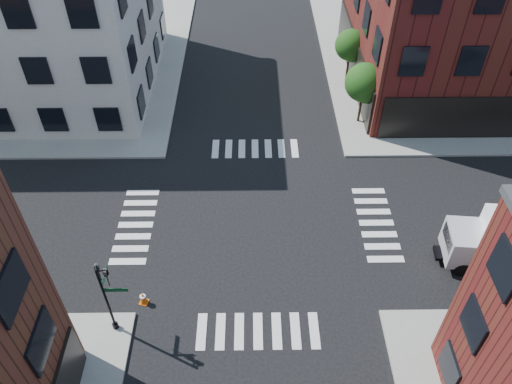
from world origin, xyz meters
name	(u,v)px	position (x,y,z in m)	size (l,w,h in m)	color
ground	(256,224)	(0.00, 0.00, 0.00)	(120.00, 120.00, 0.00)	black
sidewalk_ne	(489,48)	(21.00, 21.00, 0.07)	(30.00, 30.00, 0.15)	gray
sidewalk_nw	(16,51)	(-21.00, 21.00, 0.07)	(30.00, 30.00, 0.15)	gray
tree_near	(365,84)	(7.56, 9.98, 3.16)	(2.69, 2.69, 4.49)	black
tree_far	(351,47)	(7.56, 15.98, 2.87)	(2.43, 2.43, 4.07)	black
signal_pole	(107,292)	(-6.72, -6.68, 2.86)	(1.29, 1.24, 4.60)	black
traffic_cone	(143,298)	(-5.70, -5.31, 0.37)	(0.52, 0.52, 0.77)	#DF5709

